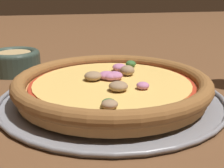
{
  "coord_description": "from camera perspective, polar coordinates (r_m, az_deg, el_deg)",
  "views": [
    {
      "loc": [
        -0.1,
        -0.46,
        0.18
      ],
      "look_at": [
        0.0,
        0.0,
        0.03
      ],
      "focal_mm": 50.0,
      "sensor_mm": 36.0,
      "label": 1
    }
  ],
  "objects": [
    {
      "name": "ground_plane",
      "position": [
        0.5,
        0.0,
        -3.12
      ],
      "size": [
        3.0,
        3.0,
        0.0
      ],
      "primitive_type": "plane",
      "color": "brown"
    },
    {
      "name": "pizza_tray",
      "position": [
        0.5,
        0.0,
        -2.63
      ],
      "size": [
        0.36,
        0.36,
        0.01
      ],
      "color": "gray",
      "rests_on": "ground_plane"
    },
    {
      "name": "pizza",
      "position": [
        0.49,
        0.01,
        -0.18
      ],
      "size": [
        0.31,
        0.31,
        0.04
      ],
      "color": "#BC7F42",
      "rests_on": "pizza_tray"
    },
    {
      "name": "bowl_near",
      "position": [
        0.68,
        -17.35,
        4.09
      ],
      "size": [
        0.1,
        0.1,
        0.05
      ],
      "color": "#334238",
      "rests_on": "ground_plane"
    }
  ]
}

